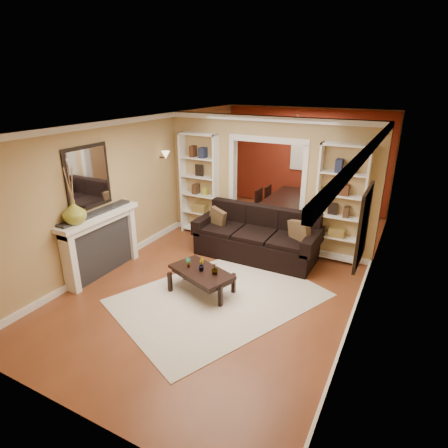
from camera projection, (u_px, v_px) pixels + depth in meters
The scene contains 30 objects.
floor at pixel (242, 264), 7.30m from camera, with size 8.00×8.00×0.00m, color brown.
ceiling at pixel (245, 122), 6.33m from camera, with size 8.00×8.00×0.00m, color white.
wall_back at pixel (305, 159), 10.12m from camera, with size 8.00×8.00×0.00m, color tan.
wall_front at pixel (64, 310), 3.51m from camera, with size 8.00×8.00×0.00m, color tan.
wall_left at pixel (145, 183), 7.79m from camera, with size 8.00×8.00×0.00m, color tan.
wall_right at pixel (374, 218), 5.84m from camera, with size 8.00×8.00×0.00m, color tan.
partition_wall at pixel (267, 183), 7.81m from camera, with size 4.50×0.15×2.70m, color tan.
red_back_panel at pixel (305, 160), 10.10m from camera, with size 4.44×0.04×2.64m, color maroon.
dining_window at pixel (305, 152), 9.99m from camera, with size 0.78×0.03×0.98m, color #8CA5CC.
area_rug at pixel (220, 298), 6.16m from camera, with size 2.28×3.19×0.01m, color beige.
sofa at pixel (256, 234), 7.46m from camera, with size 2.46×1.06×0.96m, color black.
pillow_left at pixel (218, 219), 7.75m from camera, with size 0.38×0.11×0.38m, color brown.
pillow_right at pixel (299, 233), 6.98m from camera, with size 0.45×0.13×0.45m, color brown.
coffee_table at pixel (202, 281), 6.27m from camera, with size 1.08×0.59×0.41m, color black.
plant_left at pixel (188, 263), 6.27m from camera, with size 0.09×0.06×0.17m, color #336626.
plant_center at pixel (201, 265), 6.16m from camera, with size 0.12×0.10×0.22m, color #336626.
plant_right at pixel (215, 268), 6.05m from camera, with size 0.11×0.11×0.20m, color #336626.
bookshelf_left at pixel (200, 185), 8.41m from camera, with size 0.90×0.30×2.30m, color white.
bookshelf_right at pixel (340, 205), 7.07m from camera, with size 0.90×0.30×2.30m, color white.
fireplace at pixel (103, 245), 6.76m from camera, with size 0.32×1.70×1.16m, color white.
vase at pixel (74, 212), 6.06m from camera, with size 0.38×0.38×0.40m, color #959D32.
mirror at pixel (88, 178), 6.38m from camera, with size 0.03×0.95×1.10m, color silver.
wall_sconce at pixel (163, 156), 8.02m from camera, with size 0.18×0.18×0.22m, color #FFE0A5.
framed_art at pixel (363, 226), 4.96m from camera, with size 0.04×0.85×1.05m, color black.
dining_table at pixel (291, 209), 9.43m from camera, with size 1.01×1.82×0.64m, color black.
dining_chair_nw at pixel (267, 205), 9.38m from camera, with size 0.41×0.41×0.83m, color black.
dining_chair_ne at pixel (310, 212), 8.91m from camera, with size 0.40×0.40×0.82m, color black.
dining_chair_sw at pixel (275, 200), 9.89m from camera, with size 0.38×0.38×0.77m, color black.
dining_chair_se at pixel (316, 206), 9.41m from camera, with size 0.40×0.40×0.80m, color black.
chandelier at pixel (292, 141), 8.80m from camera, with size 0.50×0.50×0.30m, color #39221A.
Camera 1 is at (2.72, -5.94, 3.37)m, focal length 30.00 mm.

